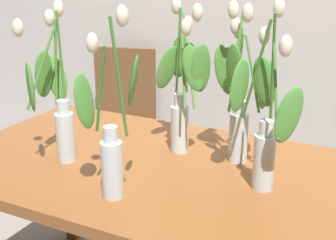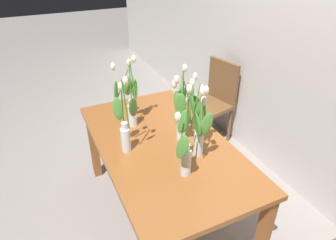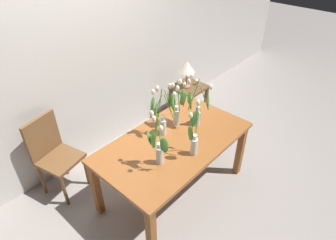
{
  "view_description": "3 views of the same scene",
  "coord_description": "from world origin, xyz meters",
  "px_view_note": "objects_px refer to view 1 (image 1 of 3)",
  "views": [
    {
      "loc": [
        0.7,
        -1.33,
        1.42
      ],
      "look_at": [
        0.01,
        0.03,
        0.91
      ],
      "focal_mm": 48.97,
      "sensor_mm": 36.0,
      "label": 1
    },
    {
      "loc": [
        1.66,
        -0.74,
        2.03
      ],
      "look_at": [
        0.03,
        0.03,
        0.94
      ],
      "focal_mm": 32.09,
      "sensor_mm": 36.0,
      "label": 2
    },
    {
      "loc": [
        -1.72,
        -1.47,
        2.61
      ],
      "look_at": [
        -0.07,
        0.02,
        1.02
      ],
      "focal_mm": 30.99,
      "sensor_mm": 36.0,
      "label": 3
    }
  ],
  "objects_px": {
    "tulip_vase_2": "(239,100)",
    "tulip_vase_3": "(111,139)",
    "dining_table": "(162,188)",
    "tulip_vase_1": "(183,92)",
    "tulip_vase_4": "(56,107)",
    "tulip_vase_0": "(264,126)",
    "dining_chair": "(121,114)"
  },
  "relations": [
    {
      "from": "tulip_vase_2",
      "to": "tulip_vase_3",
      "type": "xyz_separation_m",
      "value": [
        -0.26,
        -0.43,
        -0.04
      ]
    },
    {
      "from": "dining_table",
      "to": "tulip_vase_1",
      "type": "height_order",
      "value": "tulip_vase_1"
    },
    {
      "from": "dining_table",
      "to": "tulip_vase_2",
      "type": "distance_m",
      "value": 0.42
    },
    {
      "from": "tulip_vase_4",
      "to": "tulip_vase_1",
      "type": "bearing_deg",
      "value": 36.18
    },
    {
      "from": "tulip_vase_2",
      "to": "tulip_vase_3",
      "type": "height_order",
      "value": "tulip_vase_3"
    },
    {
      "from": "dining_table",
      "to": "tulip_vase_3",
      "type": "height_order",
      "value": "tulip_vase_3"
    },
    {
      "from": "tulip_vase_4",
      "to": "tulip_vase_0",
      "type": "bearing_deg",
      "value": 9.54
    },
    {
      "from": "dining_table",
      "to": "dining_chair",
      "type": "xyz_separation_m",
      "value": [
        -0.82,
        1.01,
        -0.12
      ]
    },
    {
      "from": "tulip_vase_0",
      "to": "dining_chair",
      "type": "bearing_deg",
      "value": 139.47
    },
    {
      "from": "tulip_vase_0",
      "to": "dining_table",
      "type": "bearing_deg",
      "value": 179.85
    },
    {
      "from": "tulip_vase_3",
      "to": "tulip_vase_0",
      "type": "bearing_deg",
      "value": 33.82
    },
    {
      "from": "tulip_vase_0",
      "to": "tulip_vase_2",
      "type": "relative_size",
      "value": 1.02
    },
    {
      "from": "tulip_vase_1",
      "to": "tulip_vase_4",
      "type": "bearing_deg",
      "value": -143.82
    },
    {
      "from": "tulip_vase_1",
      "to": "tulip_vase_2",
      "type": "bearing_deg",
      "value": 3.79
    },
    {
      "from": "tulip_vase_3",
      "to": "dining_chair",
      "type": "relative_size",
      "value": 0.62
    },
    {
      "from": "tulip_vase_4",
      "to": "tulip_vase_3",
      "type": "bearing_deg",
      "value": -23.82
    },
    {
      "from": "dining_table",
      "to": "tulip_vase_0",
      "type": "xyz_separation_m",
      "value": [
        0.36,
        -0.0,
        0.3
      ]
    },
    {
      "from": "dining_table",
      "to": "tulip_vase_0",
      "type": "relative_size",
      "value": 2.72
    },
    {
      "from": "tulip_vase_0",
      "to": "tulip_vase_1",
      "type": "relative_size",
      "value": 1.03
    },
    {
      "from": "tulip_vase_1",
      "to": "tulip_vase_0",
      "type": "bearing_deg",
      "value": -23.09
    },
    {
      "from": "dining_table",
      "to": "tulip_vase_2",
      "type": "xyz_separation_m",
      "value": [
        0.22,
        0.16,
        0.32
      ]
    },
    {
      "from": "tulip_vase_0",
      "to": "tulip_vase_3",
      "type": "distance_m",
      "value": 0.47
    },
    {
      "from": "tulip_vase_1",
      "to": "tulip_vase_4",
      "type": "relative_size",
      "value": 1.0
    },
    {
      "from": "tulip_vase_1",
      "to": "tulip_vase_3",
      "type": "bearing_deg",
      "value": -96.14
    },
    {
      "from": "tulip_vase_3",
      "to": "dining_chair",
      "type": "height_order",
      "value": "tulip_vase_3"
    },
    {
      "from": "dining_table",
      "to": "tulip_vase_4",
      "type": "bearing_deg",
      "value": -161.16
    },
    {
      "from": "tulip_vase_0",
      "to": "tulip_vase_4",
      "type": "xyz_separation_m",
      "value": [
        -0.72,
        -0.12,
        -0.0
      ]
    },
    {
      "from": "tulip_vase_2",
      "to": "tulip_vase_4",
      "type": "height_order",
      "value": "tulip_vase_2"
    },
    {
      "from": "dining_chair",
      "to": "tulip_vase_0",
      "type": "bearing_deg",
      "value": -40.53
    },
    {
      "from": "tulip_vase_1",
      "to": "tulip_vase_3",
      "type": "distance_m",
      "value": 0.42
    },
    {
      "from": "dining_table",
      "to": "tulip_vase_4",
      "type": "relative_size",
      "value": 2.8
    },
    {
      "from": "tulip_vase_3",
      "to": "dining_chair",
      "type": "bearing_deg",
      "value": 121.7
    }
  ]
}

